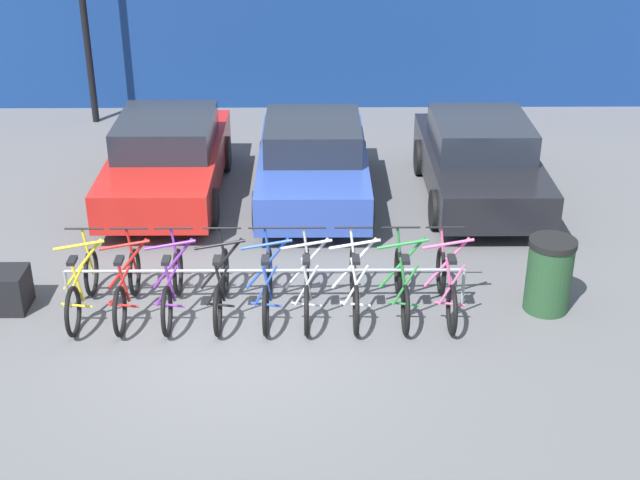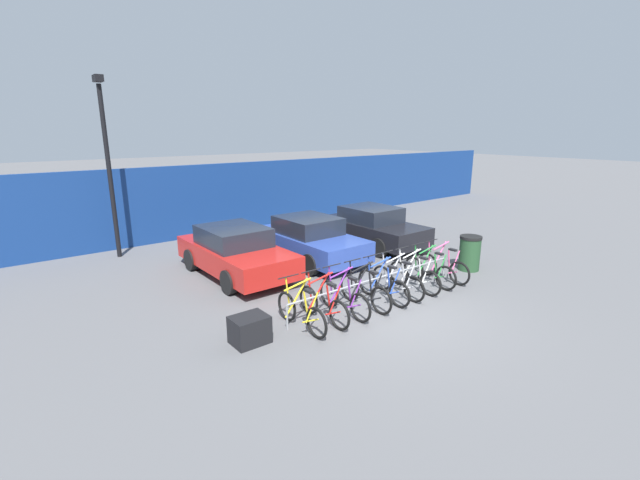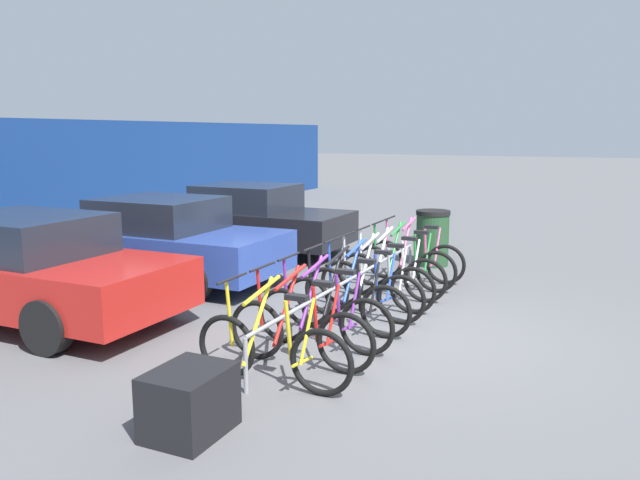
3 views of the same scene
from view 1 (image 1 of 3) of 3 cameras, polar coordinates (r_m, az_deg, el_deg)
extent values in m
plane|color=#59595B|center=(11.60, -5.49, -5.94)|extent=(120.00, 120.00, 0.00)
cube|color=navy|center=(19.88, -3.50, 12.31)|extent=(36.00, 0.16, 2.76)
cylinder|color=gray|center=(11.88, -3.56, -1.97)|extent=(5.33, 0.04, 0.04)
cylinder|color=gray|center=(12.44, -15.89, -3.06)|extent=(0.04, 0.04, 0.55)
cylinder|color=gray|center=(12.16, 9.14, -3.03)|extent=(0.04, 0.04, 0.55)
torus|color=black|center=(11.78, -15.53, -4.44)|extent=(0.06, 0.66, 0.66)
torus|color=black|center=(12.67, -14.43, -2.03)|extent=(0.06, 0.66, 0.66)
cylinder|color=yellow|center=(12.21, -14.96, -1.52)|extent=(0.60, 0.04, 0.76)
cylinder|color=yellow|center=(12.03, -15.19, -0.33)|extent=(0.68, 0.04, 0.16)
cylinder|color=yellow|center=(11.95, -15.29, -2.52)|extent=(0.14, 0.04, 0.63)
cylinder|color=yellow|center=(11.77, -15.53, -2.88)|extent=(0.32, 0.03, 0.58)
cylinder|color=yellow|center=(11.96, -15.29, -4.06)|extent=(0.40, 0.03, 0.08)
cylinder|color=yellow|center=(12.48, -14.64, -0.72)|extent=(0.12, 0.04, 0.69)
cylinder|color=black|center=(12.28, -14.88, 0.71)|extent=(0.52, 0.03, 0.03)
cube|color=black|center=(11.72, -15.59, -1.28)|extent=(0.10, 0.22, 0.05)
torus|color=black|center=(11.64, -12.69, -4.48)|extent=(0.06, 0.66, 0.66)
torus|color=black|center=(12.54, -11.79, -2.04)|extent=(0.06, 0.66, 0.66)
cylinder|color=red|center=(12.07, -12.23, -1.52)|extent=(0.60, 0.04, 0.76)
cylinder|color=red|center=(11.89, -12.42, -0.32)|extent=(0.68, 0.04, 0.16)
cylinder|color=red|center=(11.81, -12.50, -2.54)|extent=(0.14, 0.04, 0.63)
cylinder|color=red|center=(11.63, -12.69, -2.91)|extent=(0.32, 0.03, 0.58)
cylinder|color=red|center=(11.82, -12.50, -4.09)|extent=(0.40, 0.03, 0.08)
cylinder|color=red|center=(12.35, -11.97, -0.72)|extent=(0.12, 0.04, 0.69)
cylinder|color=black|center=(12.15, -12.16, 0.73)|extent=(0.52, 0.03, 0.03)
cube|color=black|center=(11.57, -12.75, -1.29)|extent=(0.10, 0.22, 0.05)
torus|color=black|center=(11.53, -9.78, -4.52)|extent=(0.06, 0.66, 0.66)
torus|color=black|center=(12.43, -9.08, -2.04)|extent=(0.06, 0.66, 0.66)
cylinder|color=#752D99|center=(11.97, -9.42, -1.53)|extent=(0.60, 0.04, 0.76)
cylinder|color=#752D99|center=(11.78, -9.57, -0.31)|extent=(0.68, 0.04, 0.16)
cylinder|color=#752D99|center=(11.70, -9.63, -2.55)|extent=(0.14, 0.04, 0.63)
cylinder|color=#752D99|center=(11.52, -9.78, -2.92)|extent=(0.32, 0.03, 0.58)
cylinder|color=#752D99|center=(11.71, -9.63, -4.12)|extent=(0.40, 0.03, 0.08)
cylinder|color=#752D99|center=(12.24, -9.22, -0.71)|extent=(0.12, 0.04, 0.69)
cylinder|color=black|center=(12.04, -9.37, 0.74)|extent=(0.52, 0.03, 0.03)
cube|color=black|center=(11.46, -9.82, -1.29)|extent=(0.10, 0.22, 0.05)
torus|color=black|center=(11.45, -6.57, -4.54)|extent=(0.06, 0.66, 0.66)
torus|color=black|center=(12.35, -6.11, -2.05)|extent=(0.06, 0.66, 0.66)
cylinder|color=black|center=(11.88, -6.34, -1.53)|extent=(0.60, 0.04, 0.76)
cylinder|color=black|center=(11.69, -6.44, -0.30)|extent=(0.68, 0.04, 0.16)
cylinder|color=black|center=(11.62, -6.47, -2.56)|extent=(0.14, 0.04, 0.63)
cylinder|color=black|center=(11.43, -6.57, -2.93)|extent=(0.32, 0.03, 0.58)
cylinder|color=black|center=(11.63, -6.47, -4.14)|extent=(0.40, 0.03, 0.08)
cylinder|color=black|center=(12.16, -6.21, -0.71)|extent=(0.12, 0.04, 0.69)
cylinder|color=black|center=(11.96, -6.31, 0.76)|extent=(0.52, 0.03, 0.03)
cube|color=black|center=(11.37, -6.60, -1.29)|extent=(0.10, 0.22, 0.05)
torus|color=black|center=(11.40, -3.50, -4.55)|extent=(0.06, 0.66, 0.66)
torus|color=black|center=(12.31, -3.27, -2.04)|extent=(0.06, 0.66, 0.66)
cylinder|color=#284CB7|center=(11.83, -3.39, -1.52)|extent=(0.60, 0.04, 0.76)
cylinder|color=#284CB7|center=(11.65, -3.44, -0.29)|extent=(0.68, 0.04, 0.16)
cylinder|color=#284CB7|center=(11.57, -3.45, -2.56)|extent=(0.14, 0.04, 0.63)
cylinder|color=#284CB7|center=(11.38, -3.50, -2.93)|extent=(0.32, 0.03, 0.58)
cylinder|color=#284CB7|center=(11.58, -3.45, -4.15)|extent=(0.40, 0.03, 0.08)
cylinder|color=#284CB7|center=(12.11, -3.32, -0.70)|extent=(0.12, 0.04, 0.69)
cylinder|color=black|center=(11.91, -3.38, 0.77)|extent=(0.52, 0.03, 0.03)
cube|color=black|center=(11.33, -3.52, -1.28)|extent=(0.10, 0.22, 0.05)
torus|color=black|center=(11.38, -0.87, -4.54)|extent=(0.06, 0.66, 0.66)
torus|color=black|center=(12.29, -0.84, -2.03)|extent=(0.06, 0.66, 0.66)
cylinder|color=#B7B7BC|center=(11.82, -0.86, -1.51)|extent=(0.60, 0.04, 0.76)
cylinder|color=#B7B7BC|center=(11.63, -0.87, -0.28)|extent=(0.68, 0.04, 0.16)
cylinder|color=#B7B7BC|center=(11.55, -0.87, -2.55)|extent=(0.14, 0.04, 0.63)
cylinder|color=#B7B7BC|center=(11.37, -0.87, -2.93)|extent=(0.32, 0.03, 0.58)
cylinder|color=#B7B7BC|center=(11.56, -0.86, -4.14)|extent=(0.40, 0.03, 0.08)
cylinder|color=#B7B7BC|center=(12.10, -0.85, -0.69)|extent=(0.12, 0.04, 0.69)
cylinder|color=black|center=(11.90, -0.87, 0.78)|extent=(0.52, 0.03, 0.03)
cube|color=black|center=(11.31, -0.88, -1.27)|extent=(0.10, 0.22, 0.05)
torus|color=black|center=(11.39, 2.32, -4.52)|extent=(0.06, 0.66, 0.66)
torus|color=black|center=(12.31, 2.10, -2.02)|extent=(0.06, 0.66, 0.66)
cylinder|color=silver|center=(11.83, 2.20, -1.50)|extent=(0.60, 0.04, 0.76)
cylinder|color=silver|center=(11.64, 2.24, -0.27)|extent=(0.68, 0.04, 0.16)
cylinder|color=silver|center=(11.56, 2.27, -2.54)|extent=(0.14, 0.04, 0.63)
cylinder|color=silver|center=(11.38, 2.31, -2.91)|extent=(0.32, 0.03, 0.58)
cylinder|color=silver|center=(11.58, 2.28, -4.12)|extent=(0.40, 0.03, 0.08)
cylinder|color=silver|center=(12.11, 2.14, -0.68)|extent=(0.12, 0.04, 0.69)
cylinder|color=black|center=(11.91, 2.17, 0.80)|extent=(0.52, 0.03, 0.03)
cube|color=black|center=(11.32, 2.32, -1.26)|extent=(0.10, 0.22, 0.05)
torus|color=black|center=(11.44, 5.49, -4.49)|extent=(0.06, 0.66, 0.66)
torus|color=black|center=(12.35, 5.03, -2.00)|extent=(0.06, 0.66, 0.66)
cylinder|color=#288438|center=(11.88, 5.25, -1.48)|extent=(0.60, 0.04, 0.76)
cylinder|color=#288438|center=(11.69, 5.33, -0.26)|extent=(0.68, 0.04, 0.16)
cylinder|color=#288438|center=(11.61, 5.39, -2.52)|extent=(0.14, 0.04, 0.63)
cylinder|color=#288438|center=(11.43, 5.49, -2.89)|extent=(0.32, 0.03, 0.58)
cylinder|color=#288438|center=(11.62, 5.40, -4.10)|extent=(0.40, 0.03, 0.08)
cylinder|color=#288438|center=(12.15, 5.11, -0.66)|extent=(0.12, 0.04, 0.69)
cylinder|color=black|center=(11.96, 5.20, 0.80)|extent=(0.52, 0.03, 0.03)
cube|color=black|center=(11.37, 5.50, -1.24)|extent=(0.10, 0.22, 0.05)
torus|color=black|center=(11.52, 8.44, -4.45)|extent=(0.06, 0.66, 0.66)
torus|color=black|center=(12.42, 7.76, -1.98)|extent=(0.06, 0.66, 0.66)
cylinder|color=#E55993|center=(11.95, 8.08, -1.46)|extent=(0.60, 0.04, 0.76)
cylinder|color=#E55993|center=(11.76, 8.21, -0.24)|extent=(0.68, 0.04, 0.16)
cylinder|color=#E55993|center=(11.69, 8.28, -2.49)|extent=(0.14, 0.04, 0.63)
cylinder|color=#E55993|center=(11.50, 8.43, -2.86)|extent=(0.32, 0.03, 0.58)
cylinder|color=#E55993|center=(11.70, 8.29, -4.06)|extent=(0.40, 0.03, 0.08)
cylinder|color=#E55993|center=(12.23, 7.88, -0.65)|extent=(0.12, 0.04, 0.69)
cylinder|color=black|center=(12.03, 8.01, 0.81)|extent=(0.52, 0.03, 0.03)
cube|color=black|center=(11.45, 8.45, -1.22)|extent=(0.10, 0.22, 0.05)
cube|color=red|center=(15.49, -9.72, 4.72)|extent=(1.80, 4.19, 0.62)
cube|color=#1E232D|center=(15.39, -9.83, 6.83)|extent=(1.58, 1.93, 0.52)
cylinder|color=black|center=(16.85, -11.95, 5.41)|extent=(0.20, 0.64, 0.64)
cylinder|color=black|center=(16.59, -6.13, 5.52)|extent=(0.20, 0.64, 0.64)
cylinder|color=black|center=(14.65, -13.64, 2.00)|extent=(0.20, 0.64, 0.64)
cylinder|color=black|center=(14.36, -6.97, 2.07)|extent=(0.20, 0.64, 0.64)
cube|color=#2D479E|center=(15.11, -0.46, 4.54)|extent=(1.80, 3.98, 0.62)
cube|color=#1E232D|center=(15.00, -0.47, 6.70)|extent=(1.58, 1.83, 0.52)
cylinder|color=black|center=(16.29, -3.48, 5.22)|extent=(0.20, 0.64, 0.64)
cylinder|color=black|center=(16.29, 2.56, 5.25)|extent=(0.20, 0.64, 0.64)
cylinder|color=black|center=(14.17, -3.91, 1.87)|extent=(0.20, 0.64, 0.64)
cylinder|color=black|center=(14.17, 3.02, 1.89)|extent=(0.20, 0.64, 0.64)
cube|color=black|center=(15.41, 10.15, 4.56)|extent=(1.80, 4.02, 0.62)
cube|color=#1E232D|center=(15.30, 10.26, 6.68)|extent=(1.58, 1.85, 0.52)
cylinder|color=black|center=(16.44, 6.46, 5.29)|extent=(0.20, 0.64, 0.64)
cylinder|color=black|center=(16.73, 12.31, 5.22)|extent=(0.20, 0.64, 0.64)
cylinder|color=black|center=(14.30, 7.49, 1.94)|extent=(0.20, 0.64, 0.64)
cylinder|color=black|center=(14.64, 14.13, 1.92)|extent=(0.20, 0.64, 0.64)
cylinder|color=#234728|center=(12.23, 14.43, -2.34)|extent=(0.60, 0.60, 0.95)
cylinder|color=black|center=(11.99, 14.71, -0.18)|extent=(0.63, 0.63, 0.08)
cube|color=black|center=(12.70, -19.73, -3.02)|extent=(0.70, 0.56, 0.55)
camera|label=2|loc=(8.90, -62.35, -1.96)|focal=24.00mm
camera|label=3|loc=(11.61, -44.65, -0.27)|focal=35.00mm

